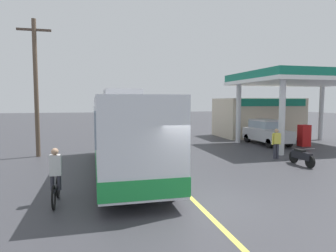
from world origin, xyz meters
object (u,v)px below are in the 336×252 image
Objects in this scene: car_at_pump at (266,131)px; cyclist_on_shoulder at (56,178)px; motorcycle_parked_forecourt at (301,156)px; pedestrian_near_pump at (276,142)px; coach_bus_main at (124,134)px; minibus_opposing_lane at (153,120)px.

car_at_pump is 2.31× the size of cyclist_on_shoulder.
pedestrian_near_pump is at bearing 95.39° from motorcycle_parked_forecourt.
coach_bus_main is 8.69m from motorcycle_parked_forecourt.
car_at_pump is at bearing 63.16° from pedestrian_near_pump.
minibus_opposing_lane is 13.23m from pedestrian_near_pump.
coach_bus_main is 8.51m from pedestrian_near_pump.
motorcycle_parked_forecourt is (4.57, -14.32, -1.03)m from minibus_opposing_lane.
cyclist_on_shoulder is 11.43m from motorcycle_parked_forecourt.
coach_bus_main is 14.19m from minibus_opposing_lane.
coach_bus_main is at bearing 175.26° from motorcycle_parked_forecourt.
car_at_pump reaches higher than cyclist_on_shoulder.
coach_bus_main is 6.13× the size of motorcycle_parked_forecourt.
pedestrian_near_pump reaches higher than motorcycle_parked_forecourt.
car_at_pump is 16.59m from cyclist_on_shoulder.
minibus_opposing_lane is at bearing 107.69° from motorcycle_parked_forecourt.
car_at_pump is 10.19m from minibus_opposing_lane.
coach_bus_main is 4.48m from cyclist_on_shoulder.
motorcycle_parked_forecourt is at bearing -4.74° from coach_bus_main.
minibus_opposing_lane reaches higher than cyclist_on_shoulder.
coach_bus_main is 1.80× the size of minibus_opposing_lane.
car_at_pump is 5.62m from pedestrian_near_pump.
minibus_opposing_lane is 3.69× the size of pedestrian_near_pump.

